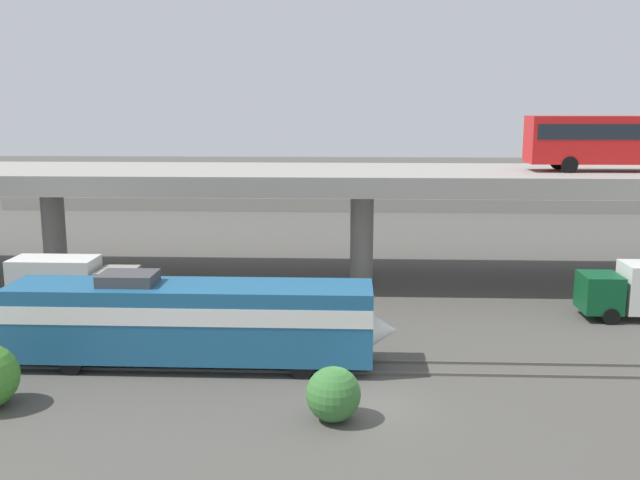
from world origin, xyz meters
The scene contains 15 objects.
ground_plane centered at (0.00, 0.00, 0.00)m, with size 260.00×260.00×0.00m, color #4C4944.
rail_strip_near centered at (0.00, 3.29, 0.06)m, with size 110.00×0.12×0.12m, color #59544C.
rail_strip_far centered at (0.00, 4.71, 0.06)m, with size 110.00×0.12×0.12m, color #59544C.
train_locomotive centered at (-6.87, 4.00, 2.19)m, with size 16.87×3.04×4.18m.
highway_overpass centered at (0.00, 20.00, 6.45)m, with size 96.00×10.45×7.25m.
transit_bus_on_overpass centered at (16.25, 19.44, 9.31)m, with size 12.00×2.68×3.40m.
service_truck_west centered at (-16.16, 11.95, 1.64)m, with size 6.80×2.46×3.04m.
pier_parking_lot centered at (0.00, 55.00, 0.72)m, with size 77.60×11.17×1.44m, color gray.
parked_car_0 centered at (-5.48, 52.69, 2.21)m, with size 4.49×1.93×1.50m.
parked_car_1 centered at (14.17, 56.23, 2.21)m, with size 4.20×1.84×1.50m.
parked_car_2 centered at (-15.61, 54.44, 2.21)m, with size 4.14×1.94×1.50m.
parked_car_3 centered at (31.49, 56.41, 2.21)m, with size 4.44×1.94×1.50m.
parked_car_4 centered at (8.23, 56.77, 2.21)m, with size 4.09×1.96×1.50m.
harbor_water centered at (0.00, 78.00, 0.00)m, with size 140.00×36.00×0.01m, color navy.
shrub_right centered at (-1.30, -1.25, 1.01)m, with size 2.02×2.02×2.02m, color #377234.
Camera 1 is at (-0.71, -25.48, 11.36)m, focal length 39.85 mm.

